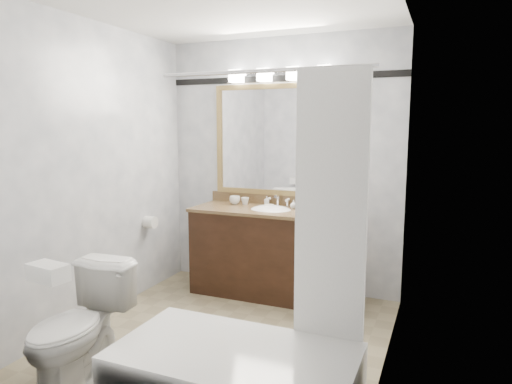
{
  "coord_description": "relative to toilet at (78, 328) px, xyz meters",
  "views": [
    {
      "loc": [
        1.52,
        -3.0,
        1.64
      ],
      "look_at": [
        0.12,
        0.35,
        1.11
      ],
      "focal_mm": 32.0,
      "sensor_mm": 36.0,
      "label": 1
    }
  ],
  "objects": [
    {
      "name": "room",
      "position": [
        0.56,
        0.92,
        0.87
      ],
      "size": [
        2.42,
        2.62,
        2.52
      ],
      "color": "gray",
      "rests_on": "ground"
    },
    {
      "name": "vanity",
      "position": [
        0.56,
        1.94,
        0.06
      ],
      "size": [
        1.53,
        0.58,
        0.97
      ],
      "color": "black",
      "rests_on": "ground"
    },
    {
      "name": "mirror",
      "position": [
        0.56,
        2.2,
        1.12
      ],
      "size": [
        1.4,
        0.04,
        1.1
      ],
      "color": "#A5864A",
      "rests_on": "room"
    },
    {
      "name": "vanity_light_bar",
      "position": [
        0.56,
        2.15,
        1.76
      ],
      "size": [
        1.02,
        0.14,
        0.12
      ],
      "color": "silver",
      "rests_on": "room"
    },
    {
      "name": "accent_stripe",
      "position": [
        0.56,
        2.21,
        1.72
      ],
      "size": [
        2.4,
        0.01,
        0.06
      ],
      "primitive_type": "cube",
      "color": "black",
      "rests_on": "room"
    },
    {
      "name": "bathtub",
      "position": [
        1.12,
        0.02,
        -0.1
      ],
      "size": [
        1.3,
        0.75,
        1.96
      ],
      "color": "white",
      "rests_on": "ground"
    },
    {
      "name": "tp_roll",
      "position": [
        -0.58,
        1.58,
        0.32
      ],
      "size": [
        0.11,
        0.12,
        0.12
      ],
      "primitive_type": "cylinder",
      "rotation": [
        0.0,
        1.57,
        0.0
      ],
      "color": "white",
      "rests_on": "room"
    },
    {
      "name": "toilet",
      "position": [
        0.0,
        0.0,
        0.0
      ],
      "size": [
        0.46,
        0.76,
        0.75
      ],
      "primitive_type": "imported",
      "rotation": [
        0.0,
        0.0,
        0.05
      ],
      "color": "white",
      "rests_on": "ground"
    },
    {
      "name": "tissue_box",
      "position": [
        0.0,
        -0.2,
        0.43
      ],
      "size": [
        0.26,
        0.16,
        0.1
      ],
      "primitive_type": "cube",
      "rotation": [
        0.0,
        0.0,
        -0.13
      ],
      "color": "white",
      "rests_on": "toilet"
    },
    {
      "name": "coffee_maker",
      "position": [
        1.16,
        1.9,
        0.65
      ],
      "size": [
        0.18,
        0.22,
        0.34
      ],
      "rotation": [
        0.0,
        0.0,
        0.22
      ],
      "color": "black",
      "rests_on": "vanity"
    },
    {
      "name": "cup_left",
      "position": [
        0.12,
        2.07,
        0.51
      ],
      "size": [
        0.13,
        0.13,
        0.08
      ],
      "primitive_type": "imported",
      "rotation": [
        0.0,
        0.0,
        -0.22
      ],
      "color": "white",
      "rests_on": "vanity"
    },
    {
      "name": "cup_right",
      "position": [
        0.23,
        2.08,
        0.51
      ],
      "size": [
        0.1,
        0.1,
        0.07
      ],
      "primitive_type": "imported",
      "rotation": [
        0.0,
        0.0,
        -0.24
      ],
      "color": "white",
      "rests_on": "vanity"
    },
    {
      "name": "soap_bottle_a",
      "position": [
        0.44,
        2.14,
        0.52
      ],
      "size": [
        0.05,
        0.05,
        0.09
      ],
      "primitive_type": "imported",
      "rotation": [
        0.0,
        0.0,
        0.12
      ],
      "color": "white",
      "rests_on": "vanity"
    },
    {
      "name": "soap_bottle_b",
      "position": [
        0.75,
        2.07,
        0.51
      ],
      "size": [
        0.08,
        0.08,
        0.08
      ],
      "primitive_type": "imported",
      "rotation": [
        0.0,
        0.0,
        0.22
      ],
      "color": "white",
      "rests_on": "vanity"
    },
    {
      "name": "soap_bar",
      "position": [
        0.5,
        2.05,
        0.49
      ],
      "size": [
        0.09,
        0.07,
        0.03
      ],
      "primitive_type": "cube",
      "rotation": [
        0.0,
        0.0,
        0.16
      ],
      "color": "beige",
      "rests_on": "vanity"
    }
  ]
}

